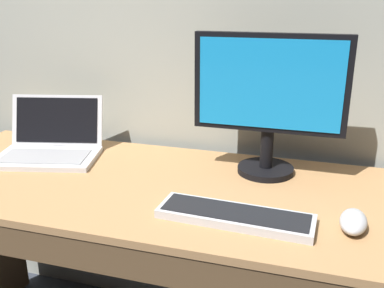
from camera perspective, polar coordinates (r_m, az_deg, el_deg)
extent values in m
cube|color=#A87A4C|center=(1.37, -5.35, -5.47)|extent=(1.63, 0.67, 0.02)
cube|color=brown|center=(1.14, -11.37, -14.39)|extent=(1.57, 0.02, 0.09)
cube|color=silver|center=(1.62, -18.69, -1.74)|extent=(0.39, 0.30, 0.02)
cube|color=#959599|center=(1.61, -18.87, -1.54)|extent=(0.32, 0.21, 0.00)
cube|color=silver|center=(1.71, -17.39, 3.03)|extent=(0.35, 0.15, 0.18)
cube|color=black|center=(1.71, -17.45, 3.04)|extent=(0.31, 0.13, 0.16)
cylinder|color=black|center=(1.45, 9.68, -3.34)|extent=(0.18, 0.18, 0.02)
cylinder|color=black|center=(1.42, 9.84, -0.56)|extent=(0.04, 0.04, 0.13)
cube|color=black|center=(1.35, 10.27, 7.87)|extent=(0.47, 0.03, 0.30)
cube|color=#198CD8|center=(1.33, 10.17, 7.73)|extent=(0.43, 0.00, 0.27)
cube|color=#BCBCC1|center=(1.14, 5.70, -9.47)|extent=(0.41, 0.14, 0.02)
cube|color=black|center=(1.14, 5.72, -8.92)|extent=(0.39, 0.12, 0.00)
ellipsoid|color=#B7B7BC|center=(1.16, 20.54, -9.56)|extent=(0.08, 0.13, 0.04)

